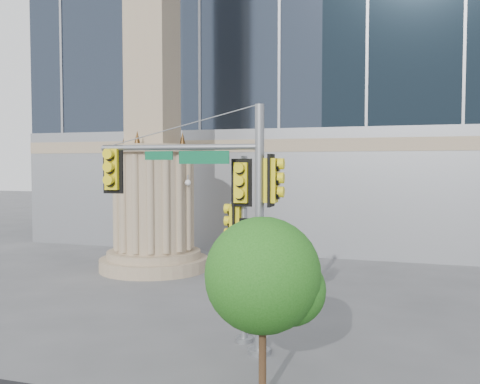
% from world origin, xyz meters
% --- Properties ---
extents(ground, '(120.00, 120.00, 0.00)m').
position_xyz_m(ground, '(0.00, 0.00, 0.00)').
color(ground, '#545456').
rests_on(ground, ground).
extents(monument, '(4.40, 4.40, 16.60)m').
position_xyz_m(monument, '(-6.00, 9.00, 5.52)').
color(monument, tan).
rests_on(monument, ground).
extents(main_signal_pole, '(4.40, 0.53, 5.66)m').
position_xyz_m(main_signal_pole, '(-0.24, 0.96, 3.51)').
color(main_signal_pole, slate).
rests_on(main_signal_pole, ground).
extents(secondary_signal_pole, '(0.78, 0.58, 4.52)m').
position_xyz_m(secondary_signal_pole, '(0.15, 1.56, 2.66)').
color(secondary_signal_pole, slate).
rests_on(secondary_signal_pole, ground).
extents(street_tree, '(2.17, 2.12, 3.38)m').
position_xyz_m(street_tree, '(1.54, -1.28, 2.22)').
color(street_tree, tan).
rests_on(street_tree, ground).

